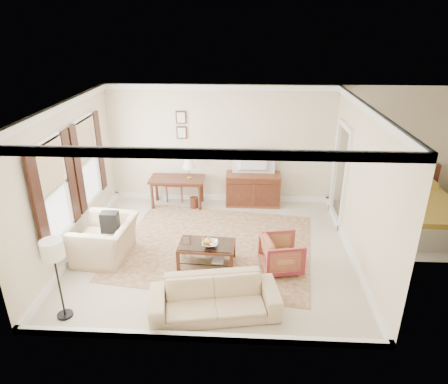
# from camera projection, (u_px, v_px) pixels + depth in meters

# --- Properties ---
(room_shell) EXTENTS (5.51, 5.01, 2.91)m
(room_shell) POSITION_uv_depth(u_px,v_px,m) (212.00, 130.00, 7.04)
(room_shell) COLOR beige
(room_shell) RESTS_ON ground
(annex_bedroom) EXTENTS (3.00, 2.70, 2.90)m
(annex_bedroom) POSITION_uv_depth(u_px,v_px,m) (422.00, 215.00, 8.72)
(annex_bedroom) COLOR beige
(annex_bedroom) RESTS_ON ground
(window_front) EXTENTS (0.12, 1.56, 1.80)m
(window_front) POSITION_uv_depth(u_px,v_px,m) (54.00, 190.00, 6.90)
(window_front) COLOR #CCB284
(window_front) RESTS_ON room_shell
(window_rear) EXTENTS (0.12, 1.56, 1.80)m
(window_rear) POSITION_uv_depth(u_px,v_px,m) (88.00, 160.00, 8.36)
(window_rear) COLOR #CCB284
(window_rear) RESTS_ON room_shell
(doorway) EXTENTS (0.10, 1.12, 2.25)m
(doorway) POSITION_uv_depth(u_px,v_px,m) (340.00, 176.00, 8.83)
(doorway) COLOR white
(doorway) RESTS_ON room_shell
(rug) EXTENTS (4.25, 3.78, 0.01)m
(rug) POSITION_uv_depth(u_px,v_px,m) (215.00, 245.00, 8.18)
(rug) COLOR #5D291F
(rug) RESTS_ON room_shell
(writing_desk) EXTENTS (1.32, 0.66, 0.72)m
(writing_desk) POSITION_uv_depth(u_px,v_px,m) (177.00, 182.00, 9.73)
(writing_desk) COLOR #4F2516
(writing_desk) RESTS_ON room_shell
(desk_chair) EXTENTS (0.47, 0.47, 1.05)m
(desk_chair) POSITION_uv_depth(u_px,v_px,m) (175.00, 180.00, 10.09)
(desk_chair) COLOR brown
(desk_chair) RESTS_ON room_shell
(desk_lamp) EXTENTS (0.32, 0.32, 0.50)m
(desk_lamp) POSITION_uv_depth(u_px,v_px,m) (189.00, 169.00, 9.57)
(desk_lamp) COLOR silver
(desk_lamp) RESTS_ON writing_desk
(framed_prints) EXTENTS (0.25, 0.04, 0.68)m
(framed_prints) POSITION_uv_depth(u_px,v_px,m) (181.00, 125.00, 9.56)
(framed_prints) COLOR #4F2516
(framed_prints) RESTS_ON room_shell
(sideboard) EXTENTS (1.32, 0.51, 0.81)m
(sideboard) POSITION_uv_depth(u_px,v_px,m) (253.00, 189.00, 9.85)
(sideboard) COLOR brown
(sideboard) RESTS_ON room_shell
(tv) EXTENTS (0.98, 0.57, 0.13)m
(tv) POSITION_uv_depth(u_px,v_px,m) (254.00, 155.00, 9.47)
(tv) COLOR black
(tv) RESTS_ON sideboard
(coffee_table) EXTENTS (1.07, 0.66, 0.44)m
(coffee_table) POSITION_uv_depth(u_px,v_px,m) (207.00, 248.00, 7.44)
(coffee_table) COLOR #4F2516
(coffee_table) RESTS_ON room_shell
(fruit_bowl) EXTENTS (0.42, 0.42, 0.10)m
(fruit_bowl) POSITION_uv_depth(u_px,v_px,m) (210.00, 243.00, 7.31)
(fruit_bowl) COLOR silver
(fruit_bowl) RESTS_ON coffee_table
(book_a) EXTENTS (0.28, 0.12, 0.38)m
(book_a) POSITION_uv_depth(u_px,v_px,m) (204.00, 253.00, 7.60)
(book_a) COLOR brown
(book_a) RESTS_ON coffee_table
(book_b) EXTENTS (0.28, 0.05, 0.38)m
(book_b) POSITION_uv_depth(u_px,v_px,m) (213.00, 259.00, 7.42)
(book_b) COLOR brown
(book_b) RESTS_ON coffee_table
(striped_armchair) EXTENTS (0.78, 0.82, 0.72)m
(striped_armchair) POSITION_uv_depth(u_px,v_px,m) (282.00, 252.00, 7.27)
(striped_armchair) COLOR maroon
(striped_armchair) RESTS_ON room_shell
(club_armchair) EXTENTS (0.87, 1.25, 1.03)m
(club_armchair) POSITION_uv_depth(u_px,v_px,m) (105.00, 233.00, 7.60)
(club_armchair) COLOR tan
(club_armchair) RESTS_ON room_shell
(backpack) EXTENTS (0.31, 0.38, 0.40)m
(backpack) POSITION_uv_depth(u_px,v_px,m) (110.00, 221.00, 7.52)
(backpack) COLOR black
(backpack) RESTS_ON club_armchair
(sofa) EXTENTS (2.07, 0.92, 0.78)m
(sofa) POSITION_uv_depth(u_px,v_px,m) (214.00, 293.00, 6.15)
(sofa) COLOR tan
(sofa) RESTS_ON room_shell
(floor_lamp) EXTENTS (0.33, 0.33, 1.35)m
(floor_lamp) POSITION_uv_depth(u_px,v_px,m) (53.00, 255.00, 5.80)
(floor_lamp) COLOR black
(floor_lamp) RESTS_ON room_shell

